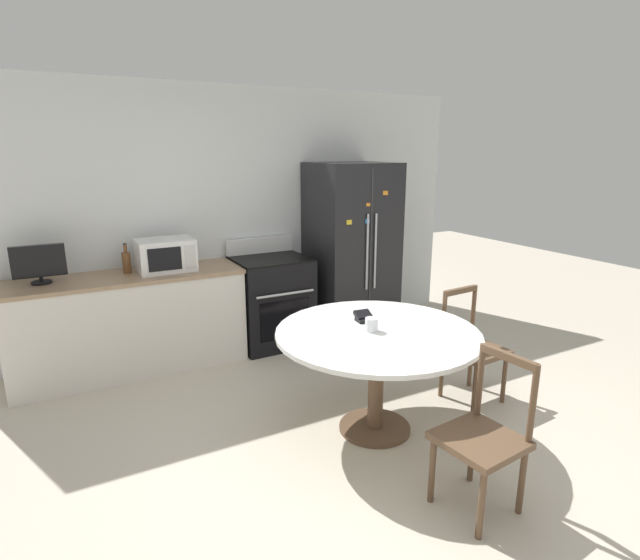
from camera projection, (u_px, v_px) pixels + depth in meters
ground_plane at (382, 462)px, 3.27m from camera, size 14.00×14.00×0.00m
back_wall at (239, 217)px, 5.19m from camera, size 5.20×0.10×2.60m
kitchen_counter at (130, 323)px, 4.55m from camera, size 2.03×0.64×0.90m
refrigerator at (351, 250)px, 5.42m from camera, size 0.84×0.78×1.85m
oven_range at (272, 300)px, 5.16m from camera, size 0.73×0.68×1.08m
microwave at (166, 255)px, 4.57m from camera, size 0.50×0.39×0.29m
countertop_tv at (39, 263)px, 4.11m from camera, size 0.41×0.16×0.33m
counter_bottle at (127, 262)px, 4.49m from camera, size 0.08×0.08×0.27m
dining_table at (377, 347)px, 3.49m from camera, size 1.42×1.42×0.76m
dining_chair_right at (472, 348)px, 4.01m from camera, size 0.45×0.45×0.90m
dining_chair_near at (483, 438)px, 2.77m from camera, size 0.46×0.46×0.90m
candle_glass at (372, 325)px, 3.45m from camera, size 0.09×0.09×0.09m
wallet at (364, 317)px, 3.66m from camera, size 0.13×0.14×0.07m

